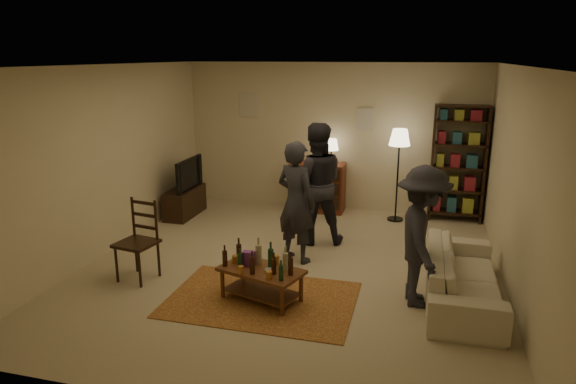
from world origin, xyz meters
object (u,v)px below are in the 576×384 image
(tv_stand, at_px, (185,195))
(dresser, at_px, (318,186))
(floor_lamp, at_px, (399,144))
(person_left, at_px, (296,202))
(bookshelf, at_px, (458,162))
(person_right, at_px, (315,184))
(person_by_sofa, at_px, (422,237))
(dining_chair, at_px, (139,237))
(sofa, at_px, (463,276))
(coffee_table, at_px, (261,271))

(tv_stand, bearing_deg, dresser, 22.07)
(floor_lamp, bearing_deg, person_left, -119.62)
(dresser, height_order, bookshelf, bookshelf)
(person_right, height_order, person_by_sofa, person_right)
(bookshelf, height_order, floor_lamp, bookshelf)
(person_left, bearing_deg, bookshelf, -107.14)
(dining_chair, relative_size, sofa, 0.51)
(person_left, bearing_deg, sofa, -172.46)
(person_by_sofa, bearing_deg, tv_stand, 50.18)
(floor_lamp, height_order, person_left, person_left)
(coffee_table, height_order, bookshelf, bookshelf)
(floor_lamp, bearing_deg, dining_chair, -132.93)
(person_right, bearing_deg, coffee_table, 67.02)
(tv_stand, height_order, person_right, person_right)
(dining_chair, relative_size, tv_stand, 1.00)
(tv_stand, relative_size, person_by_sofa, 0.64)
(dresser, bearing_deg, coffee_table, -88.70)
(dresser, height_order, person_by_sofa, person_by_sofa)
(bookshelf, relative_size, sofa, 0.97)
(tv_stand, height_order, person_left, person_left)
(dresser, relative_size, bookshelf, 0.67)
(dining_chair, bearing_deg, person_left, 40.66)
(tv_stand, distance_m, bookshelf, 4.84)
(bookshelf, bearing_deg, person_left, -132.05)
(bookshelf, relative_size, floor_lamp, 1.25)
(sofa, height_order, person_left, person_left)
(bookshelf, bearing_deg, person_right, -141.57)
(dining_chair, distance_m, floor_lamp, 4.58)
(floor_lamp, relative_size, sofa, 0.78)
(dining_chair, bearing_deg, dresser, 74.93)
(coffee_table, bearing_deg, person_right, 84.28)
(tv_stand, distance_m, floor_lamp, 3.89)
(coffee_table, bearing_deg, bookshelf, 58.19)
(coffee_table, relative_size, dining_chair, 1.02)
(tv_stand, distance_m, person_left, 2.91)
(tv_stand, height_order, person_by_sofa, person_by_sofa)
(dresser, relative_size, floor_lamp, 0.84)
(dresser, bearing_deg, person_right, -79.78)
(dining_chair, height_order, dresser, dresser)
(person_left, xyz_separation_m, person_by_sofa, (1.70, -0.91, -0.03))
(dresser, xyz_separation_m, person_right, (0.29, -1.63, 0.46))
(sofa, bearing_deg, person_left, 72.63)
(bookshelf, xyz_separation_m, person_left, (-2.25, -2.49, -0.18))
(dining_chair, distance_m, sofa, 4.04)
(coffee_table, relative_size, person_left, 0.63)
(coffee_table, relative_size, tv_stand, 1.03)
(dining_chair, xyz_separation_m, person_left, (1.81, 1.09, 0.29))
(floor_lamp, bearing_deg, sofa, -72.00)
(sofa, bearing_deg, tv_stand, 64.66)
(bookshelf, height_order, person_by_sofa, bookshelf)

